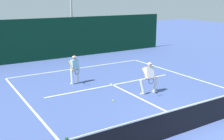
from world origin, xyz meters
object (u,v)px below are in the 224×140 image
player_near (149,76)px  player_far (75,68)px  tennis_ball_extra (113,100)px  tennis_ball (72,80)px

player_near → player_far: bearing=-49.5°
player_near → tennis_ball_extra: 2.28m
player_near → tennis_ball_extra: (-2.11, 0.05, -0.87)m
tennis_ball → tennis_ball_extra: size_ratio=1.00×
player_far → player_near: bearing=112.9°
player_near → tennis_ball_extra: size_ratio=24.90×
player_far → tennis_ball: player_far is taller
player_near → player_far: (-2.50, 3.50, -0.00)m
player_near → player_far: size_ratio=1.00×
player_far → tennis_ball_extra: bearing=83.9°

